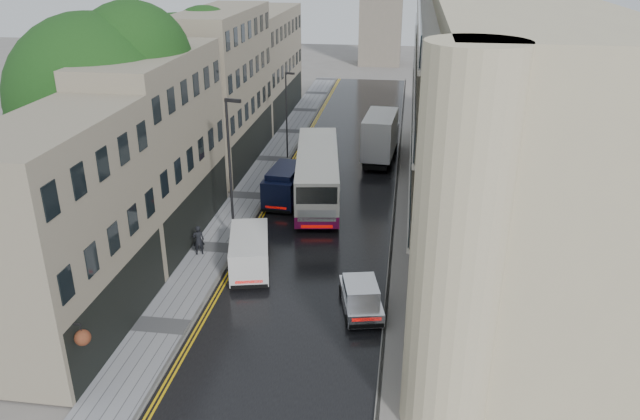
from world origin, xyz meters
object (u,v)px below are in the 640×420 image
(tree_far, at_px, (182,91))
(white_van, at_px, (231,268))
(pedestrian, at_px, (198,240))
(tree_near, at_px, (99,127))
(silver_hatchback, at_px, (348,312))
(lamp_post_far, at_px, (287,116))
(navy_van, at_px, (265,191))
(lamp_post_near, at_px, (230,173))
(cream_bus, at_px, (297,193))
(white_lorry, at_px, (365,142))

(tree_far, distance_m, white_van, 20.51)
(pedestrian, bearing_deg, tree_near, -38.19)
(silver_hatchback, height_order, lamp_post_far, lamp_post_far)
(tree_near, distance_m, pedestrian, 8.67)
(tree_far, xyz_separation_m, navy_van, (8.07, -7.63, -4.88))
(tree_far, relative_size, pedestrian, 6.94)
(lamp_post_near, bearing_deg, pedestrian, -112.97)
(lamp_post_near, bearing_deg, cream_bus, 65.76)
(white_lorry, distance_m, lamp_post_near, 16.55)
(cream_bus, xyz_separation_m, silver_hatchback, (4.60, -12.34, -0.94))
(pedestrian, bearing_deg, lamp_post_near, -146.97)
(tree_far, bearing_deg, silver_hatchback, -54.08)
(white_lorry, height_order, lamp_post_near, lamp_post_near)
(pedestrian, height_order, lamp_post_far, lamp_post_far)
(navy_van, bearing_deg, silver_hatchback, -57.30)
(white_van, xyz_separation_m, lamp_post_far, (-1.08, 21.16, 2.58))
(tree_near, xyz_separation_m, white_lorry, (14.31, 15.23, -4.89))
(tree_far, bearing_deg, lamp_post_near, -60.22)
(cream_bus, height_order, white_van, cream_bus)
(white_lorry, bearing_deg, pedestrian, -111.93)
(cream_bus, distance_m, lamp_post_far, 12.18)
(cream_bus, distance_m, silver_hatchback, 13.20)
(lamp_post_far, bearing_deg, silver_hatchback, -60.76)
(tree_far, bearing_deg, cream_bus, -38.87)
(silver_hatchback, bearing_deg, tree_far, 113.35)
(tree_far, height_order, lamp_post_far, tree_far)
(white_van, height_order, lamp_post_near, lamp_post_near)
(tree_far, xyz_separation_m, pedestrian, (5.77, -14.79, -5.21))
(silver_hatchback, distance_m, pedestrian, 11.00)
(tree_near, xyz_separation_m, navy_van, (8.37, 5.37, -5.59))
(pedestrian, height_order, lamp_post_near, lamp_post_near)
(navy_van, relative_size, lamp_post_near, 0.60)
(tree_far, xyz_separation_m, lamp_post_near, (7.26, -12.68, -1.78))
(lamp_post_far, bearing_deg, tree_near, -103.81)
(cream_bus, distance_m, white_lorry, 11.23)
(white_van, bearing_deg, pedestrian, 118.83)
(tree_far, xyz_separation_m, lamp_post_far, (7.49, 3.25, -2.56))
(silver_hatchback, height_order, lamp_post_near, lamp_post_near)
(cream_bus, height_order, pedestrian, cream_bus)
(white_lorry, relative_size, lamp_post_near, 0.89)
(white_lorry, xyz_separation_m, lamp_post_far, (-6.52, 1.02, 1.62))
(white_lorry, relative_size, pedestrian, 4.32)
(lamp_post_near, bearing_deg, lamp_post_far, 101.42)
(white_van, bearing_deg, lamp_post_near, 91.06)
(white_lorry, xyz_separation_m, navy_van, (-5.94, -9.86, -0.70))
(pedestrian, distance_m, lamp_post_near, 4.30)
(white_van, bearing_deg, tree_far, 102.56)
(tree_near, bearing_deg, pedestrian, -16.42)
(tree_near, relative_size, lamp_post_near, 1.60)
(pedestrian, bearing_deg, white_van, 110.08)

